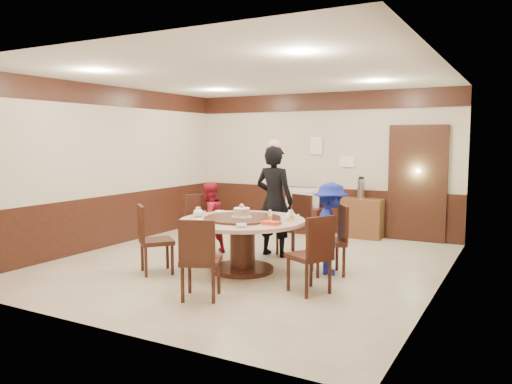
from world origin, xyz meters
The scene contains 29 objects.
room centered at (0.01, 0.01, 1.08)m, with size 6.00×6.04×2.84m.
banquet_table centered at (0.16, -0.44, 0.53)m, with size 1.77×1.77×0.78m.
chair_0 centered at (1.30, 0.00, 0.30)m, with size 0.61×0.61×0.97m.
chair_1 centered at (0.37, 0.88, 0.30)m, with size 0.56×0.56×0.97m.
chair_2 centered at (-1.00, 0.15, 0.30)m, with size 0.62×0.62×0.97m.
chair_3 centered at (-0.86, -1.12, 0.30)m, with size 0.62×0.62×0.97m.
chair_4 centered at (0.35, -1.75, 0.30)m, with size 0.58×0.58×0.97m.
chair_5 centered at (1.40, -0.92, 0.30)m, with size 0.60×0.60×0.97m.
person_standing centered at (0.12, 0.66, 0.89)m, with size 0.65×0.43×1.78m, color black.
person_red centered at (-0.86, 0.23, 0.59)m, with size 0.58×0.45×1.18m, color #A7162A.
person_blue centered at (1.30, 0.04, 0.64)m, with size 0.83×0.48×1.28m, color #18259B.
birthday_cake centered at (0.15, -0.44, 0.85)m, with size 0.28×0.28×0.19m.
teapot_left centered at (-0.51, -0.57, 0.81)m, with size 0.17×0.15×0.13m, color white.
teapot_right centered at (0.81, -0.22, 0.81)m, with size 0.17×0.15×0.13m, color white.
bowl_0 centered at (-0.42, -0.12, 0.77)m, with size 0.16×0.16×0.04m, color white.
bowl_1 centered at (0.47, -1.00, 0.77)m, with size 0.14×0.14×0.05m, color white.
bowl_2 centered at (-0.25, -0.92, 0.77)m, with size 0.14×0.14×0.03m, color white.
bowl_3 centered at (0.84, -0.62, 0.77)m, with size 0.13×0.13×0.04m, color white.
saucer_near centered at (-0.09, -1.09, 0.76)m, with size 0.18×0.18×0.01m, color white.
saucer_far centered at (0.61, 0.06, 0.76)m, with size 0.18×0.18×0.01m, color white.
shrimp_platter centered at (0.77, -0.75, 0.78)m, with size 0.30×0.20×0.06m.
bottle_0 centered at (0.64, -0.52, 0.83)m, with size 0.06×0.06×0.16m, color white.
bottle_1 centered at (0.88, -0.37, 0.83)m, with size 0.06×0.06×0.16m, color white.
tv_stand centered at (-0.32, 2.75, 0.25)m, with size 0.85×0.45×0.50m, color #351810.
television centered at (-0.32, 2.75, 0.70)m, with size 0.70×0.09×0.40m, color #959598.
side_cabinet centered at (0.92, 2.78, 0.38)m, with size 0.80×0.40×0.75m, color brown.
thermos centered at (0.90, 2.78, 0.94)m, with size 0.15×0.15×0.38m, color silver.
notice_left centered at (-0.10, 2.96, 1.75)m, with size 0.25×0.00×0.35m, color white.
notice_right centered at (0.55, 2.96, 1.45)m, with size 0.30×0.00×0.22m, color white.
Camera 1 is at (3.67, -6.46, 1.87)m, focal length 35.00 mm.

